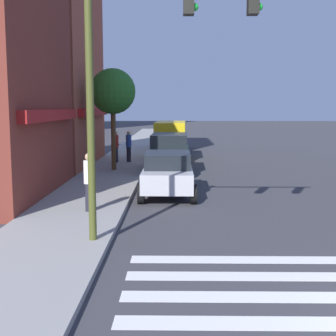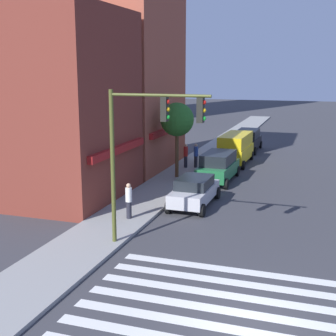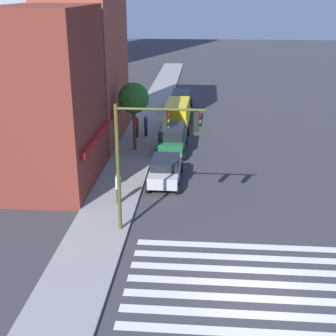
{
  "view_description": "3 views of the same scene",
  "coord_description": "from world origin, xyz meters",
  "px_view_note": "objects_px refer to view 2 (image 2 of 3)",
  "views": [
    {
      "loc": [
        -6.32,
        4.45,
        3.31
      ],
      "look_at": [
        11.15,
        4.7,
        1.0
      ],
      "focal_mm": 50.0,
      "sensor_mm": 36.0,
      "label": 1
    },
    {
      "loc": [
        -12.64,
        -1.71,
        7.36
      ],
      "look_at": [
        4.51,
        4.0,
        3.5
      ],
      "focal_mm": 50.0,
      "sensor_mm": 36.0,
      "label": 2
    },
    {
      "loc": [
        -16.12,
        2.34,
        11.48
      ],
      "look_at": [
        4.51,
        4.0,
        3.5
      ],
      "focal_mm": 50.0,
      "sensor_mm": 36.0,
      "label": 3
    }
  ],
  "objects_px": {
    "traffic_signal": "(146,137)",
    "pedestrian_red_jacket": "(186,155)",
    "sedan_silver": "(194,191)",
    "pedestrian_blue_shirt": "(196,155)",
    "suv_black": "(248,140)",
    "van_yellow": "(235,147)",
    "pedestrian_white_shirt": "(129,200)",
    "street_tree": "(177,120)",
    "suv_green": "(218,166)"
  },
  "relations": [
    {
      "from": "traffic_signal",
      "to": "pedestrian_red_jacket",
      "type": "xyz_separation_m",
      "value": [
        15.52,
        2.86,
        -3.62
      ]
    },
    {
      "from": "pedestrian_blue_shirt",
      "to": "pedestrian_white_shirt",
      "type": "bearing_deg",
      "value": -58.38
    },
    {
      "from": "sedan_silver",
      "to": "street_tree",
      "type": "distance_m",
      "value": 7.14
    },
    {
      "from": "sedan_silver",
      "to": "pedestrian_white_shirt",
      "type": "xyz_separation_m",
      "value": [
        -3.59,
        2.33,
        0.23
      ]
    },
    {
      "from": "suv_green",
      "to": "van_yellow",
      "type": "height_order",
      "value": "van_yellow"
    },
    {
      "from": "street_tree",
      "to": "pedestrian_white_shirt",
      "type": "bearing_deg",
      "value": -177.13
    },
    {
      "from": "sedan_silver",
      "to": "pedestrian_blue_shirt",
      "type": "xyz_separation_m",
      "value": [
        9.14,
        2.38,
        0.23
      ]
    },
    {
      "from": "sedan_silver",
      "to": "van_yellow",
      "type": "height_order",
      "value": "van_yellow"
    },
    {
      "from": "street_tree",
      "to": "pedestrian_red_jacket",
      "type": "bearing_deg",
      "value": 5.26
    },
    {
      "from": "pedestrian_white_shirt",
      "to": "van_yellow",
      "type": "bearing_deg",
      "value": -130.57
    },
    {
      "from": "suv_green",
      "to": "suv_black",
      "type": "relative_size",
      "value": 1.01
    },
    {
      "from": "suv_black",
      "to": "suv_green",
      "type": "bearing_deg",
      "value": -179.5
    },
    {
      "from": "suv_black",
      "to": "pedestrian_white_shirt",
      "type": "xyz_separation_m",
      "value": [
        -21.86,
        2.33,
        0.04
      ]
    },
    {
      "from": "pedestrian_red_jacket",
      "to": "pedestrian_blue_shirt",
      "type": "height_order",
      "value": "same"
    },
    {
      "from": "sedan_silver",
      "to": "pedestrian_blue_shirt",
      "type": "distance_m",
      "value": 9.45
    },
    {
      "from": "sedan_silver",
      "to": "pedestrian_blue_shirt",
      "type": "height_order",
      "value": "pedestrian_blue_shirt"
    },
    {
      "from": "traffic_signal",
      "to": "pedestrian_blue_shirt",
      "type": "relative_size",
      "value": 3.7
    },
    {
      "from": "sedan_silver",
      "to": "suv_green",
      "type": "relative_size",
      "value": 0.93
    },
    {
      "from": "suv_black",
      "to": "pedestrian_red_jacket",
      "type": "relative_size",
      "value": 2.66
    },
    {
      "from": "street_tree",
      "to": "pedestrian_blue_shirt",
      "type": "bearing_deg",
      "value": -7.06
    },
    {
      "from": "suv_green",
      "to": "street_tree",
      "type": "relative_size",
      "value": 0.95
    },
    {
      "from": "pedestrian_white_shirt",
      "to": "pedestrian_blue_shirt",
      "type": "bearing_deg",
      "value": -121.96
    },
    {
      "from": "van_yellow",
      "to": "pedestrian_blue_shirt",
      "type": "xyz_separation_m",
      "value": [
        -3.06,
        2.38,
        -0.21
      ]
    },
    {
      "from": "van_yellow",
      "to": "pedestrian_white_shirt",
      "type": "xyz_separation_m",
      "value": [
        -15.8,
        2.33,
        -0.21
      ]
    },
    {
      "from": "van_yellow",
      "to": "pedestrian_red_jacket",
      "type": "height_order",
      "value": "van_yellow"
    },
    {
      "from": "sedan_silver",
      "to": "suv_green",
      "type": "distance_m",
      "value": 5.98
    },
    {
      "from": "suv_black",
      "to": "street_tree",
      "type": "bearing_deg",
      "value": 167.89
    },
    {
      "from": "sedan_silver",
      "to": "pedestrian_red_jacket",
      "type": "xyz_separation_m",
      "value": [
        8.87,
        3.09,
        0.23
      ]
    },
    {
      "from": "suv_green",
      "to": "street_tree",
      "type": "xyz_separation_m",
      "value": [
        -0.22,
        2.8,
        2.98
      ]
    },
    {
      "from": "pedestrian_red_jacket",
      "to": "street_tree",
      "type": "height_order",
      "value": "street_tree"
    },
    {
      "from": "van_yellow",
      "to": "sedan_silver",
      "type": "bearing_deg",
      "value": -178.3
    },
    {
      "from": "van_yellow",
      "to": "pedestrian_red_jacket",
      "type": "distance_m",
      "value": 4.55
    },
    {
      "from": "suv_green",
      "to": "suv_black",
      "type": "height_order",
      "value": "same"
    },
    {
      "from": "suv_green",
      "to": "van_yellow",
      "type": "xyz_separation_m",
      "value": [
        6.23,
        -0.0,
        0.25
      ]
    },
    {
      "from": "traffic_signal",
      "to": "suv_black",
      "type": "relative_size",
      "value": 1.39
    },
    {
      "from": "van_yellow",
      "to": "pedestrian_red_jacket",
      "type": "bearing_deg",
      "value": 138.92
    },
    {
      "from": "suv_black",
      "to": "pedestrian_blue_shirt",
      "type": "bearing_deg",
      "value": 165.88
    },
    {
      "from": "pedestrian_blue_shirt",
      "to": "suv_black",
      "type": "bearing_deg",
      "value": 106.78
    },
    {
      "from": "sedan_silver",
      "to": "pedestrian_white_shirt",
      "type": "relative_size",
      "value": 2.49
    },
    {
      "from": "suv_green",
      "to": "pedestrian_red_jacket",
      "type": "height_order",
      "value": "suv_green"
    },
    {
      "from": "pedestrian_white_shirt",
      "to": "pedestrian_red_jacket",
      "type": "bearing_deg",
      "value": -118.71
    },
    {
      "from": "sedan_silver",
      "to": "van_yellow",
      "type": "relative_size",
      "value": 0.87
    },
    {
      "from": "sedan_silver",
      "to": "suv_green",
      "type": "height_order",
      "value": "suv_green"
    },
    {
      "from": "traffic_signal",
      "to": "suv_black",
      "type": "height_order",
      "value": "traffic_signal"
    },
    {
      "from": "sedan_silver",
      "to": "pedestrian_white_shirt",
      "type": "height_order",
      "value": "pedestrian_white_shirt"
    },
    {
      "from": "pedestrian_white_shirt",
      "to": "suv_green",
      "type": "bearing_deg",
      "value": -135.87
    },
    {
      "from": "sedan_silver",
      "to": "van_yellow",
      "type": "distance_m",
      "value": 12.21
    },
    {
      "from": "suv_black",
      "to": "street_tree",
      "type": "relative_size",
      "value": 0.94
    },
    {
      "from": "traffic_signal",
      "to": "pedestrian_red_jacket",
      "type": "height_order",
      "value": "traffic_signal"
    },
    {
      "from": "van_yellow",
      "to": "pedestrian_white_shirt",
      "type": "relative_size",
      "value": 2.86
    }
  ]
}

